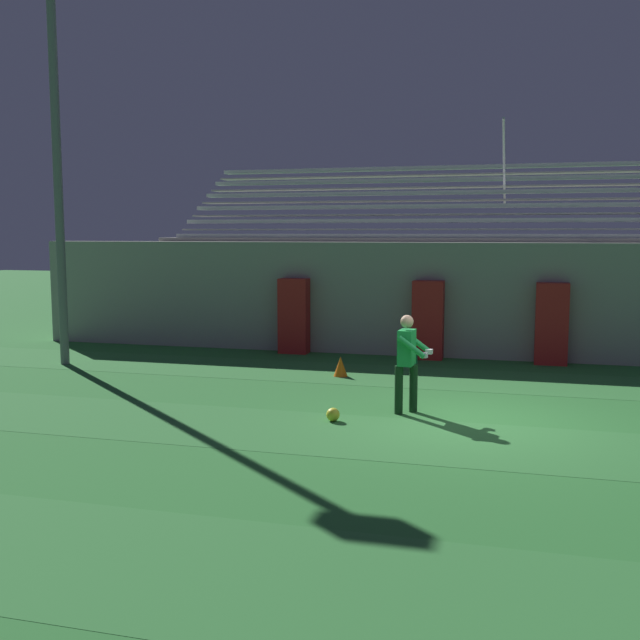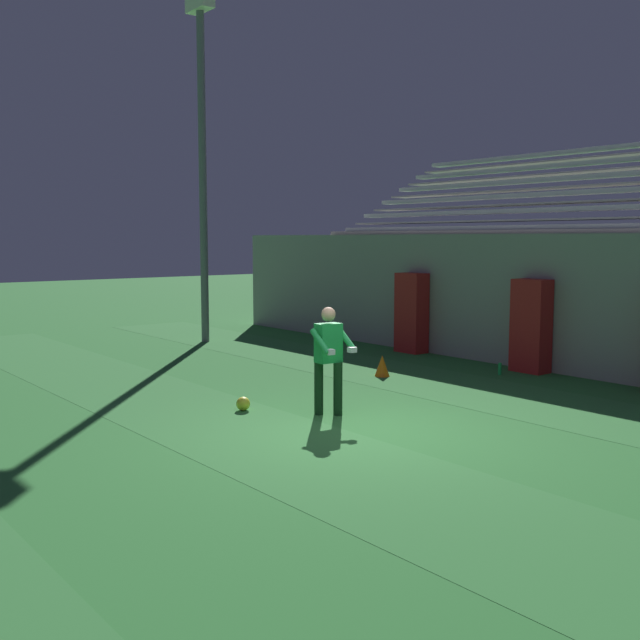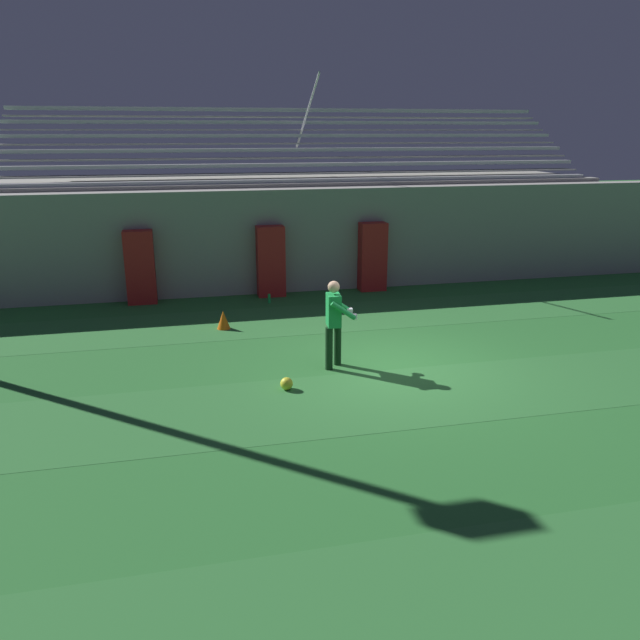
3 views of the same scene
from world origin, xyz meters
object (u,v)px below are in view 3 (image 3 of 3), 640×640
Objects in this scene: padding_pillar_gate_right at (372,257)px; soccer_ball at (287,384)px; padding_pillar_far_left at (140,267)px; water_bottle at (269,298)px; padding_pillar_gate_left at (271,261)px; goalkeeper at (334,319)px; traffic_cone at (223,320)px.

padding_pillar_gate_right reaches higher than soccer_ball.
padding_pillar_far_left is (-6.22, 0.00, 0.00)m from padding_pillar_gate_right.
padding_pillar_gate_right is 3.22m from water_bottle.
padding_pillar_gate_right is at bearing 60.99° from soccer_ball.
soccer_ball is at bearing -96.40° from padding_pillar_gate_left.
padding_pillar_gate_left is 5.57m from goalkeeper.
soccer_ball is 3.82m from traffic_cone.
traffic_cone is (1.87, -2.70, -0.73)m from padding_pillar_far_left.
traffic_cone is at bearing -55.29° from padding_pillar_far_left.
padding_pillar_gate_right reaches higher than traffic_cone.
padding_pillar_far_left is 6.69m from goalkeeper.
padding_pillar_far_left is 7.01m from soccer_ball.
padding_pillar_gate_right is at bearing 65.79° from goalkeeper.
water_bottle is at bearing 55.79° from traffic_cone.
soccer_ball is 0.52× the size of traffic_cone.
soccer_ball is 0.92× the size of water_bottle.
padding_pillar_far_left is at bearing 112.39° from soccer_ball.
traffic_cone is 2.37m from water_bottle.
padding_pillar_gate_left is 2.85m from padding_pillar_gate_right.
goalkeeper is at bearing -114.21° from padding_pillar_gate_right.
goalkeeper is at bearing -57.09° from traffic_cone.
goalkeeper reaches higher than water_bottle.
padding_pillar_gate_right is 5.17m from traffic_cone.
goalkeeper is 3.49m from traffic_cone.
water_bottle is (-0.52, 4.82, -0.83)m from goalkeeper.
padding_pillar_gate_left is at bearing 0.00° from padding_pillar_far_left.
padding_pillar_gate_left is at bearing 83.60° from soccer_ball.
goalkeeper reaches higher than traffic_cone.
padding_pillar_gate_right is 7.41m from soccer_ball.
padding_pillar_far_left is 3.39m from water_bottle.
padding_pillar_gate_right is 4.50× the size of traffic_cone.
padding_pillar_far_left is at bearing 123.79° from goalkeeper.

